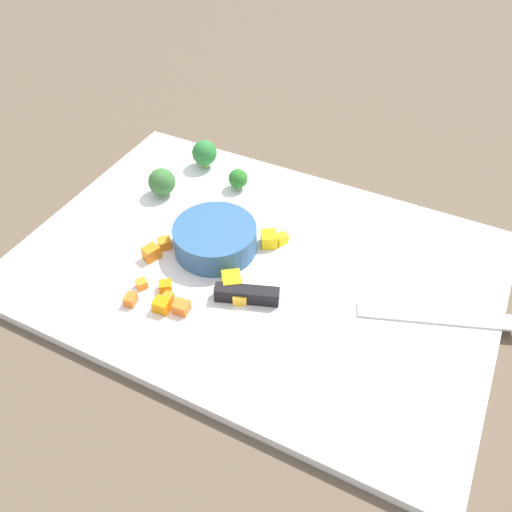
% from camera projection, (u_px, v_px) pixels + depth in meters
% --- Properties ---
extents(ground_plane, '(4.00, 4.00, 0.00)m').
position_uv_depth(ground_plane, '(256.00, 270.00, 0.59)').
color(ground_plane, brown).
extents(cutting_board, '(0.52, 0.36, 0.01)m').
position_uv_depth(cutting_board, '(256.00, 266.00, 0.58)').
color(cutting_board, white).
rests_on(cutting_board, ground_plane).
extents(prep_bowl, '(0.09, 0.09, 0.03)m').
position_uv_depth(prep_bowl, '(216.00, 237.00, 0.59)').
color(prep_bowl, '#2D5787').
rests_on(prep_bowl, cutting_board).
extents(chef_knife, '(0.29, 0.12, 0.02)m').
position_uv_depth(chef_knife, '(317.00, 302.00, 0.53)').
color(chef_knife, silver).
rests_on(chef_knife, cutting_board).
extents(carrot_dice_0, '(0.02, 0.02, 0.01)m').
position_uv_depth(carrot_dice_0, '(162.00, 305.00, 0.53)').
color(carrot_dice_0, orange).
rests_on(carrot_dice_0, cutting_board).
extents(carrot_dice_1, '(0.01, 0.02, 0.01)m').
position_uv_depth(carrot_dice_1, '(131.00, 300.00, 0.53)').
color(carrot_dice_1, orange).
rests_on(carrot_dice_1, cutting_board).
extents(carrot_dice_2, '(0.02, 0.02, 0.02)m').
position_uv_depth(carrot_dice_2, '(151.00, 253.00, 0.58)').
color(carrot_dice_2, orange).
rests_on(carrot_dice_2, cutting_board).
extents(carrot_dice_3, '(0.01, 0.01, 0.01)m').
position_uv_depth(carrot_dice_3, '(168.00, 298.00, 0.53)').
color(carrot_dice_3, orange).
rests_on(carrot_dice_3, cutting_board).
extents(carrot_dice_4, '(0.02, 0.02, 0.01)m').
position_uv_depth(carrot_dice_4, '(165.00, 286.00, 0.55)').
color(carrot_dice_4, orange).
rests_on(carrot_dice_4, cutting_board).
extents(carrot_dice_5, '(0.02, 0.02, 0.01)m').
position_uv_depth(carrot_dice_5, '(142.00, 284.00, 0.55)').
color(carrot_dice_5, orange).
rests_on(carrot_dice_5, cutting_board).
extents(carrot_dice_6, '(0.02, 0.02, 0.01)m').
position_uv_depth(carrot_dice_6, '(181.00, 307.00, 0.53)').
color(carrot_dice_6, orange).
rests_on(carrot_dice_6, cutting_board).
extents(carrot_dice_7, '(0.02, 0.02, 0.01)m').
position_uv_depth(carrot_dice_7, '(165.00, 243.00, 0.59)').
color(carrot_dice_7, orange).
rests_on(carrot_dice_7, cutting_board).
extents(pepper_dice_0, '(0.03, 0.03, 0.02)m').
position_uv_depth(pepper_dice_0, '(268.00, 239.00, 0.60)').
color(pepper_dice_0, yellow).
rests_on(pepper_dice_0, cutting_board).
extents(pepper_dice_1, '(0.03, 0.03, 0.02)m').
position_uv_depth(pepper_dice_1, '(232.00, 282.00, 0.55)').
color(pepper_dice_1, yellow).
rests_on(pepper_dice_1, cutting_board).
extents(pepper_dice_2, '(0.02, 0.02, 0.01)m').
position_uv_depth(pepper_dice_2, '(281.00, 239.00, 0.60)').
color(pepper_dice_2, yellow).
rests_on(pepper_dice_2, cutting_board).
extents(pepper_dice_3, '(0.02, 0.02, 0.01)m').
position_uv_depth(pepper_dice_3, '(240.00, 297.00, 0.53)').
color(pepper_dice_3, yellow).
rests_on(pepper_dice_3, cutting_board).
extents(broccoli_floret_0, '(0.03, 0.03, 0.04)m').
position_uv_depth(broccoli_floret_0, '(204.00, 153.00, 0.70)').
color(broccoli_floret_0, '#87B15D').
rests_on(broccoli_floret_0, cutting_board).
extents(broccoli_floret_1, '(0.03, 0.03, 0.04)m').
position_uv_depth(broccoli_floret_1, '(162.00, 182.00, 0.65)').
color(broccoli_floret_1, '#80B861').
rests_on(broccoli_floret_1, cutting_board).
extents(broccoli_floret_2, '(0.02, 0.02, 0.03)m').
position_uv_depth(broccoli_floret_2, '(238.00, 179.00, 0.67)').
color(broccoli_floret_2, '#8EB75F').
rests_on(broccoli_floret_2, cutting_board).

